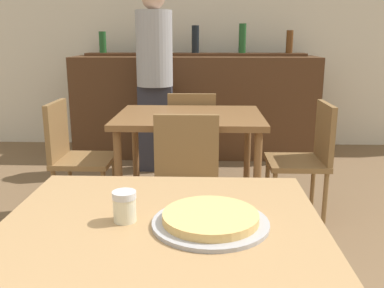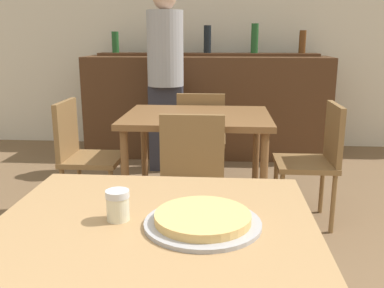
{
  "view_description": "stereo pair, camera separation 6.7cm",
  "coord_description": "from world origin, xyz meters",
  "px_view_note": "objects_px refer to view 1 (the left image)",
  "views": [
    {
      "loc": [
        0.12,
        -1.07,
        1.29
      ],
      "look_at": [
        0.07,
        0.55,
        0.88
      ],
      "focal_mm": 40.0,
      "sensor_mm": 36.0,
      "label": 1
    },
    {
      "loc": [
        0.19,
        -1.06,
        1.29
      ],
      "look_at": [
        0.07,
        0.55,
        0.88
      ],
      "focal_mm": 40.0,
      "sensor_mm": 36.0,
      "label": 2
    }
  ],
  "objects_px": {
    "chair_far_side_back": "(192,135)",
    "person_standing": "(155,74)",
    "chair_far_side_right": "(308,154)",
    "pizza_tray": "(211,220)",
    "chair_far_side_left": "(73,152)",
    "cheese_shaker": "(125,206)",
    "chair_far_side_front": "(186,179)"
  },
  "relations": [
    {
      "from": "chair_far_side_back",
      "to": "pizza_tray",
      "type": "distance_m",
      "value": 2.38
    },
    {
      "from": "chair_far_side_front",
      "to": "chair_far_side_back",
      "type": "relative_size",
      "value": 1.0
    },
    {
      "from": "chair_far_side_front",
      "to": "chair_far_side_back",
      "type": "height_order",
      "value": "same"
    },
    {
      "from": "chair_far_side_left",
      "to": "chair_far_side_right",
      "type": "bearing_deg",
      "value": -90.0
    },
    {
      "from": "pizza_tray",
      "to": "chair_far_side_front",
      "type": "bearing_deg",
      "value": 96.01
    },
    {
      "from": "chair_far_side_front",
      "to": "chair_far_side_left",
      "type": "bearing_deg",
      "value": 145.57
    },
    {
      "from": "chair_far_side_right",
      "to": "cheese_shaker",
      "type": "height_order",
      "value": "cheese_shaker"
    },
    {
      "from": "chair_far_side_left",
      "to": "person_standing",
      "type": "distance_m",
      "value": 1.33
    },
    {
      "from": "chair_far_side_right",
      "to": "person_standing",
      "type": "relative_size",
      "value": 0.49
    },
    {
      "from": "chair_far_side_front",
      "to": "cheese_shaker",
      "type": "relative_size",
      "value": 9.57
    },
    {
      "from": "chair_far_side_right",
      "to": "pizza_tray",
      "type": "height_order",
      "value": "chair_far_side_right"
    },
    {
      "from": "pizza_tray",
      "to": "chair_far_side_left",
      "type": "bearing_deg",
      "value": 118.04
    },
    {
      "from": "chair_far_side_back",
      "to": "chair_far_side_left",
      "type": "xyz_separation_m",
      "value": [
        -0.82,
        -0.56,
        0.0
      ]
    },
    {
      "from": "chair_far_side_back",
      "to": "pizza_tray",
      "type": "bearing_deg",
      "value": 93.13
    },
    {
      "from": "chair_far_side_back",
      "to": "chair_far_side_right",
      "type": "relative_size",
      "value": 1.0
    },
    {
      "from": "chair_far_side_back",
      "to": "person_standing",
      "type": "distance_m",
      "value": 0.84
    },
    {
      "from": "chair_far_side_back",
      "to": "pizza_tray",
      "type": "height_order",
      "value": "chair_far_side_back"
    },
    {
      "from": "chair_far_side_left",
      "to": "chair_far_side_back",
      "type": "bearing_deg",
      "value": -55.57
    },
    {
      "from": "pizza_tray",
      "to": "person_standing",
      "type": "height_order",
      "value": "person_standing"
    },
    {
      "from": "chair_far_side_left",
      "to": "chair_far_side_right",
      "type": "relative_size",
      "value": 1.0
    },
    {
      "from": "chair_far_side_back",
      "to": "person_standing",
      "type": "bearing_deg",
      "value": -58.22
    },
    {
      "from": "chair_far_side_back",
      "to": "cheese_shaker",
      "type": "distance_m",
      "value": 2.36
    },
    {
      "from": "chair_far_side_right",
      "to": "chair_far_side_left",
      "type": "bearing_deg",
      "value": -90.0
    },
    {
      "from": "chair_far_side_left",
      "to": "pizza_tray",
      "type": "xyz_separation_m",
      "value": [
        0.95,
        -1.79,
        0.3
      ]
    },
    {
      "from": "chair_far_side_left",
      "to": "cheese_shaker",
      "type": "relative_size",
      "value": 9.57
    },
    {
      "from": "chair_far_side_front",
      "to": "chair_far_side_right",
      "type": "bearing_deg",
      "value": 34.43
    },
    {
      "from": "chair_far_side_left",
      "to": "cheese_shaker",
      "type": "xyz_separation_m",
      "value": [
        0.71,
        -1.77,
        0.33
      ]
    },
    {
      "from": "chair_far_side_right",
      "to": "cheese_shaker",
      "type": "bearing_deg",
      "value": -27.91
    },
    {
      "from": "chair_far_side_left",
      "to": "cheese_shaker",
      "type": "bearing_deg",
      "value": -158.12
    },
    {
      "from": "chair_far_side_back",
      "to": "person_standing",
      "type": "relative_size",
      "value": 0.49
    },
    {
      "from": "chair_far_side_right",
      "to": "pizza_tray",
      "type": "bearing_deg",
      "value": -21.23
    },
    {
      "from": "chair_far_side_back",
      "to": "person_standing",
      "type": "xyz_separation_m",
      "value": [
        -0.37,
        0.6,
        0.45
      ]
    }
  ]
}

